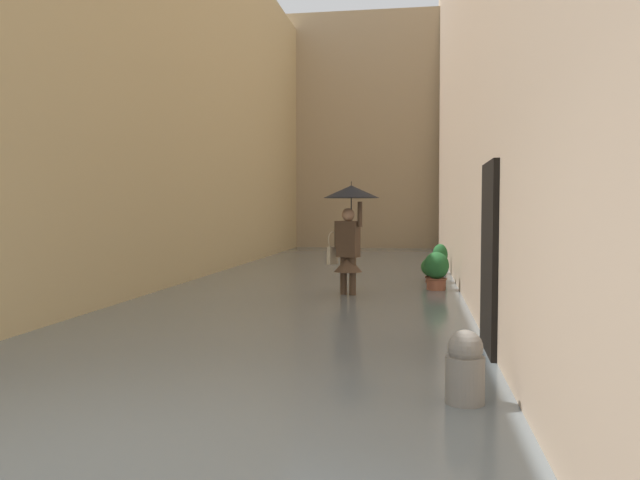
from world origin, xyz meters
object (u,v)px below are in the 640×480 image
potted_plant_far_left (436,273)px  mooring_bollard (465,379)px  person_wading (350,220)px  potted_plant_near_left (440,261)px  potted_plant_mid_left (434,271)px

potted_plant_far_left → mooring_bollard: bearing=90.1°
person_wading → potted_plant_near_left: 4.34m
potted_plant_near_left → potted_plant_mid_left: bearing=83.7°
potted_plant_near_left → potted_plant_far_left: bearing=86.6°
potted_plant_far_left → person_wading: bearing=31.0°
potted_plant_near_left → person_wading: bearing=66.0°
potted_plant_mid_left → potted_plant_far_left: bearing=90.9°
person_wading → potted_plant_far_left: bearing=-149.0°
person_wading → mooring_bollard: person_wading is taller
potted_plant_far_left → mooring_bollard: potted_plant_far_left is taller
potted_plant_far_left → potted_plant_near_left: (-0.17, -2.93, -0.02)m
person_wading → potted_plant_near_left: person_wading is taller
person_wading → potted_plant_mid_left: bearing=-125.7°
potted_plant_mid_left → potted_plant_far_left: (-0.02, 1.19, 0.08)m
person_wading → potted_plant_mid_left: (-1.52, -2.12, -1.08)m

